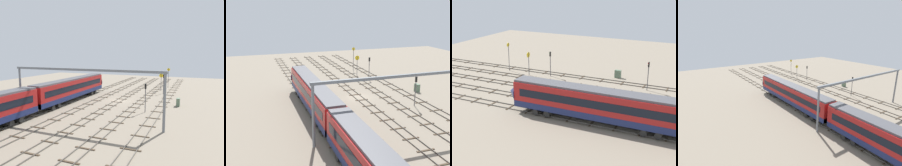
{
  "view_description": "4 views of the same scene",
  "coord_description": "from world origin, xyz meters",
  "views": [
    {
      "loc": [
        -43.78,
        -15.82,
        10.42
      ],
      "look_at": [
        2.43,
        2.68,
        3.46
      ],
      "focal_mm": 34.83,
      "sensor_mm": 36.0,
      "label": 1
    },
    {
      "loc": [
        -45.8,
        19.24,
        16.62
      ],
      "look_at": [
        0.82,
        3.69,
        2.89
      ],
      "focal_mm": 45.25,
      "sensor_mm": 36.0,
      "label": 2
    },
    {
      "loc": [
        -17.91,
        48.47,
        19.21
      ],
      "look_at": [
        4.89,
        1.19,
        2.17
      ],
      "focal_mm": 53.66,
      "sensor_mm": 36.0,
      "label": 3
    },
    {
      "loc": [
        -36.52,
        31.62,
        16.68
      ],
      "look_at": [
        3.9,
        4.82,
        2.82
      ],
      "focal_mm": 29.59,
      "sensor_mm": 36.0,
      "label": 4
    }
  ],
  "objects": [
    {
      "name": "track_second_far",
      "position": [
        -0.0,
        4.71,
        0.07
      ],
      "size": [
        89.52,
        2.4,
        0.16
      ],
      "color": "#59544C",
      "rests_on": "ground"
    },
    {
      "name": "relay_cabinet",
      "position": [
        -0.22,
        -12.39,
        0.77
      ],
      "size": [
        1.2,
        0.64,
        1.55
      ],
      "color": "#597259",
      "rests_on": "ground"
    },
    {
      "name": "signal_light_trackside_approach",
      "position": [
        12.14,
        -7.65,
        3.22
      ],
      "size": [
        0.31,
        0.32,
        4.95
      ],
      "color": "#4C4C51",
      "rests_on": "ground"
    },
    {
      "name": "speed_sign_near_foreground",
      "position": [
        21.85,
        -7.56,
        3.69
      ],
      "size": [
        0.14,
        0.84,
        5.91
      ],
      "color": "#4C4C51",
      "rests_on": "ground"
    },
    {
      "name": "track_middle",
      "position": [
        0.0,
        0.0,
        0.06
      ],
      "size": [
        89.52,
        2.4,
        0.16
      ],
      "color": "#59544C",
      "rests_on": "ground"
    },
    {
      "name": "track_with_train",
      "position": [
        -0.0,
        9.42,
        0.06
      ],
      "size": [
        89.52,
        2.4,
        0.16
      ],
      "color": "#59544C",
      "rests_on": "ground"
    },
    {
      "name": "ground_plane",
      "position": [
        0.0,
        0.0,
        0.0
      ],
      "size": [
        105.52,
        105.52,
        0.0
      ],
      "primitive_type": "plane",
      "color": "gray"
    },
    {
      "name": "track_near_foreground",
      "position": [
        -0.0,
        -9.42,
        0.07
      ],
      "size": [
        89.52,
        2.4,
        0.16
      ],
      "color": "#59544C",
      "rests_on": "ground"
    },
    {
      "name": "train",
      "position": [
        -15.56,
        9.42,
        2.66
      ],
      "size": [
        50.4,
        3.24,
        4.8
      ],
      "color": "maroon",
      "rests_on": "ground"
    },
    {
      "name": "track_second_near",
      "position": [
        0.0,
        -4.71,
        0.06
      ],
      "size": [
        89.52,
        2.4,
        0.16
      ],
      "color": "#59544C",
      "rests_on": "ground"
    },
    {
      "name": "speed_sign_mid_trackside",
      "position": [
        16.3,
        -6.36,
        3.21
      ],
      "size": [
        0.14,
        1.09,
        4.73
      ],
      "color": "#4C4C51",
      "rests_on": "ground"
    },
    {
      "name": "overhead_gantry",
      "position": [
        -15.69,
        0.17,
        6.44
      ],
      "size": [
        0.4,
        24.76,
        8.1
      ],
      "color": "slate",
      "rests_on": "ground"
    },
    {
      "name": "signal_light_trackside_departure",
      "position": [
        -7.02,
        -7.39,
        3.29
      ],
      "size": [
        0.31,
        0.32,
        5.08
      ],
      "color": "#4C4C51",
      "rests_on": "ground"
    }
  ]
}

